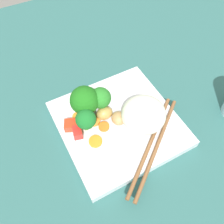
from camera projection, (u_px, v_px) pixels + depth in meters
ground_plane at (118, 129)px, 52.88cm from camera, size 110.00×110.00×2.00cm
square_plate at (118, 124)px, 51.24cm from camera, size 24.14×24.14×1.99cm
rice_mound at (143, 115)px, 46.88cm from camera, size 11.65×11.51×7.41cm
broccoli_floret_0 at (86, 120)px, 46.64cm from camera, size 4.03×4.03×5.59cm
broccoli_floret_1 at (85, 101)px, 48.12cm from camera, size 5.85×5.85×7.45cm
broccoli_floret_2 at (100, 98)px, 49.14cm from camera, size 4.40×4.40×6.10cm
carrot_slice_0 at (93, 104)px, 52.65cm from camera, size 3.56×3.56×0.49cm
carrot_slice_1 at (104, 127)px, 49.32cm from camera, size 2.21×2.21×0.62cm
carrot_slice_2 at (78, 117)px, 50.56cm from camera, size 2.94×2.94×0.78cm
carrot_slice_3 at (94, 120)px, 50.12cm from camera, size 3.68×3.68×0.74cm
carrot_slice_4 at (96, 141)px, 47.51cm from camera, size 3.05×3.05×0.47cm
pepper_chunk_0 at (71, 125)px, 48.85cm from camera, size 3.29×3.09×1.76cm
pepper_chunk_1 at (78, 132)px, 47.87cm from camera, size 2.18×2.70×1.84cm
chicken_piece_0 at (117, 118)px, 49.53cm from camera, size 3.50×3.67×2.36cm
chicken_piece_1 at (104, 113)px, 49.93cm from camera, size 3.51×2.83×2.73cm
chopstick_pair at (154, 145)px, 46.96cm from camera, size 19.53×16.37×0.74cm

